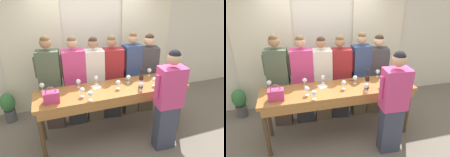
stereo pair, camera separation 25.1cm
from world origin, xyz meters
The scene contains 29 objects.
ground_plane centered at (0.00, 0.00, 0.00)m, with size 18.00×18.00×0.00m, color #70665B.
wall_back centered at (0.00, 1.40, 1.40)m, with size 12.00×0.06×2.80m.
curtain_panel_left centered at (-1.27, 1.34, 1.34)m, with size 1.22×0.03×2.69m.
curtain_panel_right centered at (1.27, 1.34, 1.34)m, with size 1.22×0.03×2.69m.
tasting_bar centered at (0.00, -0.02, 0.88)m, with size 2.65×0.66×0.99m.
wine_bottle centered at (0.47, -0.12, 1.11)m, with size 0.08×0.08×0.34m.
handbag centered at (-1.03, -0.14, 1.08)m, with size 0.24×0.13×0.26m.
wine_glass_front_left centered at (1.02, -0.02, 1.10)m, with size 0.08×0.08×0.15m.
wine_glass_front_mid centered at (0.71, -0.14, 1.10)m, with size 0.08×0.08×0.15m.
wine_glass_front_right centered at (1.09, 0.16, 1.10)m, with size 0.08×0.08×0.15m.
wine_glass_center_left centered at (-1.16, 0.27, 1.10)m, with size 0.08×0.08×0.15m.
wine_glass_center_mid centered at (0.84, 0.27, 1.10)m, with size 0.08×0.08×0.15m.
wine_glass_center_right centered at (0.07, -0.05, 1.10)m, with size 0.08×0.08×0.15m.
wine_glass_back_left centered at (0.32, 0.10, 1.10)m, with size 0.08×0.08×0.15m.
wine_glass_back_mid centered at (-0.46, -0.27, 1.10)m, with size 0.08×0.08×0.15m.
wine_glass_back_right centered at (-0.23, 0.26, 1.10)m, with size 0.08×0.08×0.15m.
wine_glass_near_host centered at (-0.56, 0.22, 1.10)m, with size 0.08×0.08×0.15m.
wine_glass_by_bottle centered at (-0.56, -0.11, 1.10)m, with size 0.08×0.08×0.15m.
wine_glass_by_handbag centered at (0.41, -0.24, 1.10)m, with size 0.08×0.08×0.15m.
napkin centered at (-0.27, 0.13, 0.99)m, with size 0.19×0.19×0.00m.
pen centered at (0.29, 0.23, 0.99)m, with size 0.11×0.08×0.01m.
guest_olive_jacket centered at (-1.01, 0.59, 0.95)m, with size 0.50×0.29×1.84m.
guest_pink_top centered at (-0.57, 0.59, 0.91)m, with size 0.53×0.26×1.80m.
guest_cream_sweater centered at (-0.19, 0.59, 0.90)m, with size 0.49×0.26×1.76m.
guest_striped_shirt centered at (0.16, 0.59, 0.89)m, with size 0.57×0.32×1.76m.
guest_navy_coat centered at (0.60, 0.59, 0.93)m, with size 0.47×0.27×1.79m.
guest_beige_cap centered at (0.96, 0.59, 0.90)m, with size 0.52×0.31×1.74m.
host_pouring centered at (0.73, -0.59, 0.91)m, with size 0.52×0.28×1.77m.
potted_plant centered at (-1.90, 1.07, 0.36)m, with size 0.28×0.28×0.65m.
Camera 2 is at (-0.76, -2.96, 2.59)m, focal length 32.00 mm.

